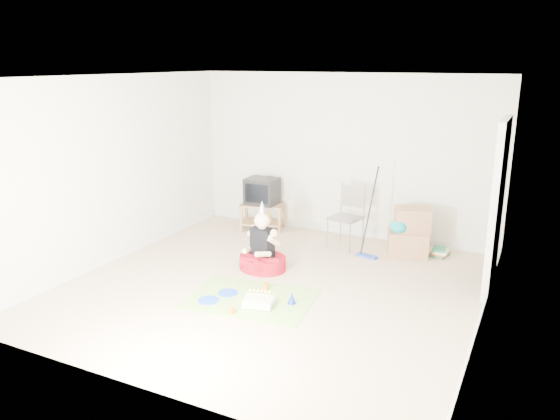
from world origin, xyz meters
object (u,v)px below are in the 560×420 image
at_px(tv_stand, 262,214).
at_px(folding_chair, 346,218).
at_px(seated_woman, 262,254).
at_px(birthday_cake, 259,303).
at_px(crt_tv, 262,191).
at_px(cardboard_boxes, 409,233).

distance_m(tv_stand, folding_chair, 1.62).
distance_m(folding_chair, seated_woman, 1.56).
xyz_separation_m(seated_woman, birthday_cake, (0.52, -1.06, -0.17)).
bearing_deg(seated_woman, tv_stand, 118.14).
bearing_deg(seated_woman, birthday_cake, -64.19).
bearing_deg(birthday_cake, folding_chair, 85.45).
relative_size(tv_stand, crt_tv, 1.58).
height_order(tv_stand, folding_chair, folding_chair).
height_order(tv_stand, cardboard_boxes, cardboard_boxes).
relative_size(crt_tv, folding_chair, 0.52).
bearing_deg(cardboard_boxes, folding_chair, -174.94).
bearing_deg(tv_stand, cardboard_boxes, -4.37).
xyz_separation_m(crt_tv, birthday_cake, (1.39, -2.70, -0.62)).
height_order(cardboard_boxes, seated_woman, seated_woman).
bearing_deg(birthday_cake, seated_woman, 115.81).
bearing_deg(crt_tv, cardboard_boxes, -6.10).
height_order(crt_tv, cardboard_boxes, crt_tv).
bearing_deg(folding_chair, tv_stand, 170.04).
bearing_deg(crt_tv, tv_stand, 0.00).
distance_m(cardboard_boxes, birthday_cake, 2.78).
relative_size(folding_chair, cardboard_boxes, 1.36).
height_order(crt_tv, birthday_cake, crt_tv).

